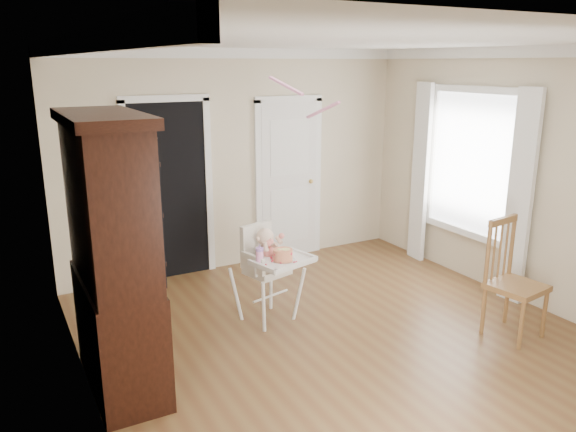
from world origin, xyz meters
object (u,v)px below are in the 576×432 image
sippy_cup (260,254)px  china_cabinet (114,256)px  high_chair (267,262)px  cake (283,255)px  dining_chair (513,283)px

sippy_cup → china_cabinet: size_ratio=0.08×
high_chair → cake: 0.26m
sippy_cup → high_chair: bearing=43.8°
cake → china_cabinet: size_ratio=0.11×
china_cabinet → sippy_cup: bearing=13.5°
high_chair → sippy_cup: size_ratio=5.61×
high_chair → dining_chair: 2.36m
high_chair → china_cabinet: china_cabinet is taller
sippy_cup → dining_chair: 2.42m
high_chair → sippy_cup: (-0.16, -0.15, 0.15)m
high_chair → sippy_cup: high_chair is taller
high_chair → cake: high_chair is taller
high_chair → sippy_cup: 0.27m
high_chair → cake: size_ratio=4.14×
high_chair → china_cabinet: (-1.55, -0.49, 0.47)m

